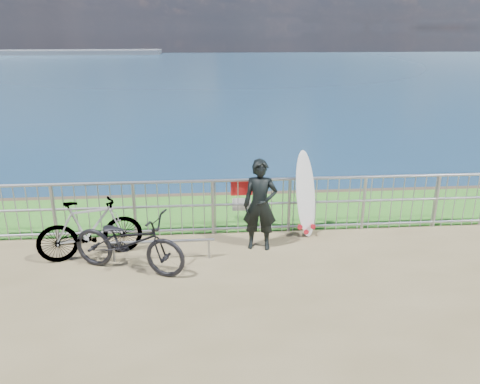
{
  "coord_description": "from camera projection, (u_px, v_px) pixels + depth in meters",
  "views": [
    {
      "loc": [
        -0.65,
        -6.87,
        3.85
      ],
      "look_at": [
        -0.0,
        1.2,
        1.0
      ],
      "focal_mm": 35.0,
      "sensor_mm": 36.0,
      "label": 1
    }
  ],
  "objects": [
    {
      "name": "bicycle_far",
      "position": [
        90.0,
        229.0,
        8.14
      ],
      "size": [
        1.86,
        0.98,
        1.08
      ],
      "primitive_type": "imported",
      "rotation": [
        0.0,
        0.0,
        1.85
      ],
      "color": "black",
      "rests_on": "ground"
    },
    {
      "name": "surfer",
      "position": [
        260.0,
        205.0,
        8.39
      ],
      "size": [
        0.68,
        0.51,
        1.68
      ],
      "primitive_type": "imported",
      "rotation": [
        0.0,
        0.0,
        -0.18
      ],
      "color": "black",
      "rests_on": "ground"
    },
    {
      "name": "grass_strip",
      "position": [
        235.0,
        212.0,
        10.32
      ],
      "size": [
        120.0,
        120.0,
        0.0
      ],
      "primitive_type": "plane",
      "color": "#2C7821",
      "rests_on": "ground"
    },
    {
      "name": "bicycle_near",
      "position": [
        129.0,
        242.0,
        7.68
      ],
      "size": [
        2.11,
        1.37,
        1.05
      ],
      "primitive_type": "imported",
      "rotation": [
        0.0,
        0.0,
        1.2
      ],
      "color": "black",
      "rests_on": "ground"
    },
    {
      "name": "seascape",
      "position": [
        61.0,
        55.0,
        144.5
      ],
      "size": [
        260.0,
        260.0,
        5.0
      ],
      "color": "brown",
      "rests_on": "ground"
    },
    {
      "name": "railing",
      "position": [
        239.0,
        206.0,
        9.1
      ],
      "size": [
        10.06,
        0.1,
        1.13
      ],
      "color": "#96999E",
      "rests_on": "ground"
    },
    {
      "name": "bike_rack",
      "position": [
        161.0,
        244.0,
        8.1
      ],
      "size": [
        1.84,
        0.05,
        0.38
      ],
      "color": "#96999E",
      "rests_on": "ground"
    },
    {
      "name": "surfboard",
      "position": [
        306.0,
        197.0,
        8.98
      ],
      "size": [
        0.56,
        0.53,
        1.68
      ],
      "color": "white",
      "rests_on": "ground"
    }
  ]
}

